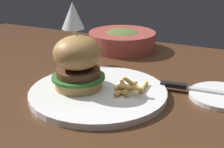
# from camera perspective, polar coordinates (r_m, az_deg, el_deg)

# --- Properties ---
(dining_table) EXTENTS (1.48, 0.78, 0.74)m
(dining_table) POSITION_cam_1_polar(r_m,az_deg,el_deg) (0.83, 0.34, -6.31)
(dining_table) COLOR #472B19
(dining_table) RESTS_ON ground
(main_plate) EXTENTS (0.31, 0.31, 0.01)m
(main_plate) POSITION_cam_1_polar(r_m,az_deg,el_deg) (0.70, -2.54, -3.36)
(main_plate) COLOR white
(main_plate) RESTS_ON dining_table
(burger_sandwich) EXTENTS (0.12, 0.12, 0.13)m
(burger_sandwich) POSITION_cam_1_polar(r_m,az_deg,el_deg) (0.69, -6.27, 2.15)
(burger_sandwich) COLOR tan
(burger_sandwich) RESTS_ON main_plate
(fries_pile) EXTENTS (0.08, 0.10, 0.02)m
(fries_pile) POSITION_cam_1_polar(r_m,az_deg,el_deg) (0.69, 3.02, -2.37)
(fries_pile) COLOR #E0B251
(fries_pile) RESTS_ON main_plate
(wine_glass) EXTENTS (0.07, 0.07, 0.18)m
(wine_glass) POSITION_cam_1_polar(r_m,az_deg,el_deg) (0.89, -7.15, 9.98)
(wine_glass) COLOR silver
(wine_glass) RESTS_ON dining_table
(bread_plate) EXTENTS (0.14, 0.14, 0.01)m
(bread_plate) POSITION_cam_1_polar(r_m,az_deg,el_deg) (0.73, 19.50, -3.79)
(bread_plate) COLOR white
(bread_plate) RESTS_ON dining_table
(table_knife) EXTENTS (0.22, 0.03, 0.01)m
(table_knife) POSITION_cam_1_polar(r_m,az_deg,el_deg) (0.73, 15.63, -2.66)
(table_knife) COLOR silver
(table_knife) RESTS_ON bread_plate
(soup_bowl) EXTENTS (0.22, 0.22, 0.06)m
(soup_bowl) POSITION_cam_1_polar(r_m,az_deg,el_deg) (1.04, 1.86, 6.30)
(soup_bowl) COLOR #B24C42
(soup_bowl) RESTS_ON dining_table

